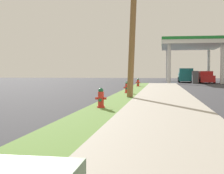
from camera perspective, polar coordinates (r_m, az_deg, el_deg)
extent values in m
cylinder|color=red|center=(12.11, -1.97, -3.52)|extent=(0.29, 0.29, 0.06)
cylinder|color=red|center=(12.08, -1.97, -2.24)|extent=(0.22, 0.22, 0.60)
sphere|color=#196038|center=(12.06, -1.98, -0.64)|extent=(0.19, 0.19, 0.19)
cylinder|color=#196038|center=(12.05, -1.98, -0.26)|extent=(0.06, 0.06, 0.05)
cylinder|color=red|center=(12.11, -2.72, -2.01)|extent=(0.10, 0.09, 0.09)
cylinder|color=red|center=(12.05, -1.23, -2.03)|extent=(0.10, 0.09, 0.09)
cylinder|color=#196038|center=(11.92, -2.12, -2.32)|extent=(0.11, 0.12, 0.11)
cylinder|color=red|center=(20.55, 2.64, -0.98)|extent=(0.29, 0.29, 0.06)
cylinder|color=red|center=(20.53, 2.64, -0.23)|extent=(0.22, 0.22, 0.60)
sphere|color=#196038|center=(20.52, 2.64, 0.72)|extent=(0.19, 0.19, 0.19)
cylinder|color=#196038|center=(20.52, 2.64, 0.94)|extent=(0.06, 0.06, 0.05)
cylinder|color=red|center=(20.55, 2.20, -0.09)|extent=(0.10, 0.09, 0.09)
cylinder|color=red|center=(20.51, 3.08, -0.10)|extent=(0.10, 0.09, 0.09)
cylinder|color=#196038|center=(20.36, 2.59, -0.26)|extent=(0.11, 0.12, 0.11)
cylinder|color=red|center=(30.26, 4.61, 0.18)|extent=(0.29, 0.29, 0.06)
cylinder|color=red|center=(30.25, 4.61, 0.69)|extent=(0.22, 0.22, 0.60)
sphere|color=#196038|center=(30.24, 4.61, 1.33)|extent=(0.19, 0.19, 0.19)
cylinder|color=#196038|center=(30.24, 4.61, 1.48)|extent=(0.06, 0.06, 0.05)
cylinder|color=red|center=(30.26, 4.31, 0.78)|extent=(0.10, 0.09, 0.09)
cylinder|color=red|center=(30.24, 4.91, 0.78)|extent=(0.10, 0.09, 0.09)
cylinder|color=#196038|center=(30.08, 4.59, 0.67)|extent=(0.11, 0.12, 0.11)
cylinder|color=olive|center=(17.80, 3.83, 14.64)|extent=(0.73, 1.13, 10.06)
cylinder|color=silver|center=(41.70, 10.02, 4.06)|extent=(0.44, 0.44, 5.01)
cylinder|color=silver|center=(42.35, 18.85, 3.93)|extent=(0.44, 0.44, 5.01)
cylinder|color=silver|center=(53.13, 9.73, 3.75)|extent=(0.44, 0.44, 5.01)
cylinder|color=silver|center=(53.64, 16.69, 3.66)|extent=(0.44, 0.44, 5.01)
cube|color=white|center=(47.73, 13.81, 7.15)|extent=(8.29, 13.23, 0.50)
cube|color=#1E8433|center=(47.77, 13.82, 7.66)|extent=(8.39, 13.33, 0.36)
cube|color=#47474C|center=(41.90, 14.44, 1.67)|extent=(0.70, 1.10, 1.60)
cube|color=#47474C|center=(53.28, 13.21, 1.88)|extent=(0.70, 1.10, 1.60)
cube|color=red|center=(44.27, 16.10, 1.43)|extent=(1.94, 4.55, 0.85)
cube|color=red|center=(44.04, 16.16, 2.34)|extent=(1.66, 2.07, 0.56)
cylinder|color=black|center=(45.84, 14.71, 1.12)|extent=(0.24, 0.61, 0.60)
cylinder|color=black|center=(46.10, 16.83, 1.10)|extent=(0.24, 0.61, 0.60)
cylinder|color=black|center=(42.47, 15.31, 1.00)|extent=(0.24, 0.61, 0.60)
cylinder|color=black|center=(42.75, 17.60, 0.98)|extent=(0.24, 0.61, 0.60)
cube|color=#BCBCC1|center=(54.65, 14.15, 1.66)|extent=(2.12, 4.61, 0.85)
cube|color=#BCBCC1|center=(54.42, 14.20, 2.40)|extent=(1.74, 2.13, 0.56)
cylinder|color=black|center=(56.20, 13.00, 1.41)|extent=(0.26, 0.61, 0.60)
cylinder|color=black|center=(56.48, 14.73, 1.39)|extent=(0.26, 0.61, 0.60)
cylinder|color=black|center=(52.84, 13.53, 1.33)|extent=(0.26, 0.61, 0.60)
cylinder|color=black|center=(53.13, 15.36, 1.31)|extent=(0.26, 0.61, 0.60)
cube|color=#197075|center=(47.19, 12.87, 1.68)|extent=(2.15, 5.45, 1.00)
cube|color=#197075|center=(46.21, 12.93, 2.75)|extent=(1.90, 2.10, 0.76)
cube|color=#197075|center=(48.37, 12.81, 2.44)|extent=(1.96, 2.97, 0.24)
cylinder|color=black|center=(45.10, 14.19, 1.21)|extent=(0.24, 0.77, 0.76)
cylinder|color=black|center=(45.01, 11.78, 1.23)|extent=(0.24, 0.77, 0.76)
cylinder|color=black|center=(49.39, 13.85, 1.33)|extent=(0.24, 0.77, 0.76)
cylinder|color=black|center=(49.31, 11.65, 1.35)|extent=(0.24, 0.77, 0.76)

